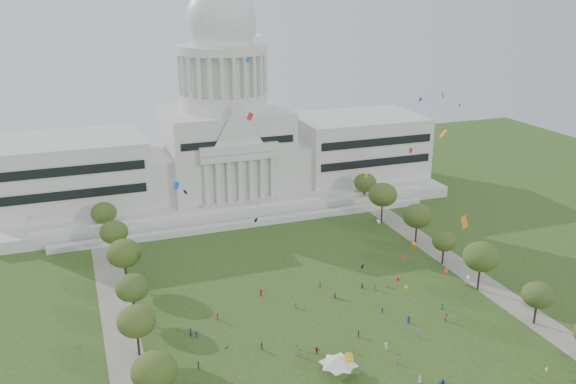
% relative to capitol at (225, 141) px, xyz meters
% --- Properties ---
extents(ground, '(400.00, 400.00, 0.00)m').
position_rel_capitol_xyz_m(ground, '(0.00, -113.59, -22.30)').
color(ground, '#334C1C').
rests_on(ground, ground).
extents(capitol, '(160.00, 64.50, 91.30)m').
position_rel_capitol_xyz_m(capitol, '(0.00, 0.00, 0.00)').
color(capitol, silver).
rests_on(capitol, ground).
extents(path_left, '(8.00, 160.00, 0.04)m').
position_rel_capitol_xyz_m(path_left, '(-48.00, -83.59, -22.28)').
color(path_left, gray).
rests_on(path_left, ground).
extents(path_right, '(8.00, 160.00, 0.04)m').
position_rel_capitol_xyz_m(path_right, '(48.00, -83.59, -22.28)').
color(path_right, gray).
rests_on(path_right, ground).
extents(row_tree_l_1, '(8.86, 8.86, 12.59)m').
position_rel_capitol_xyz_m(row_tree_l_1, '(-44.07, -116.55, -13.34)').
color(row_tree_l_1, black).
rests_on(row_tree_l_1, ground).
extents(row_tree_r_1, '(7.58, 7.58, 10.78)m').
position_rel_capitol_xyz_m(row_tree_r_1, '(46.22, -115.34, -14.64)').
color(row_tree_r_1, black).
rests_on(row_tree_r_1, ground).
extents(row_tree_l_2, '(8.42, 8.42, 11.97)m').
position_rel_capitol_xyz_m(row_tree_l_2, '(-45.04, -96.29, -13.79)').
color(row_tree_l_2, black).
rests_on(row_tree_l_2, ground).
extents(row_tree_r_2, '(9.55, 9.55, 13.58)m').
position_rel_capitol_xyz_m(row_tree_r_2, '(44.17, -96.15, -12.64)').
color(row_tree_r_2, black).
rests_on(row_tree_r_2, ground).
extents(row_tree_l_3, '(8.12, 8.12, 11.55)m').
position_rel_capitol_xyz_m(row_tree_l_3, '(-44.09, -79.67, -14.09)').
color(row_tree_l_3, black).
rests_on(row_tree_l_3, ground).
extents(row_tree_r_3, '(7.01, 7.01, 9.98)m').
position_rel_capitol_xyz_m(row_tree_r_3, '(44.40, -79.10, -15.21)').
color(row_tree_r_3, black).
rests_on(row_tree_r_3, ground).
extents(row_tree_l_4, '(9.29, 9.29, 13.21)m').
position_rel_capitol_xyz_m(row_tree_l_4, '(-44.08, -61.17, -12.90)').
color(row_tree_l_4, black).
rests_on(row_tree_l_4, ground).
extents(row_tree_r_4, '(9.19, 9.19, 13.06)m').
position_rel_capitol_xyz_m(row_tree_r_4, '(44.76, -63.55, -13.01)').
color(row_tree_r_4, black).
rests_on(row_tree_r_4, ground).
extents(row_tree_l_5, '(8.33, 8.33, 11.85)m').
position_rel_capitol_xyz_m(row_tree_l_5, '(-45.22, -42.58, -13.88)').
color(row_tree_l_5, black).
rests_on(row_tree_l_5, ground).
extents(row_tree_r_5, '(9.82, 9.82, 13.96)m').
position_rel_capitol_xyz_m(row_tree_r_5, '(43.49, -43.40, -12.37)').
color(row_tree_r_5, black).
rests_on(row_tree_r_5, ground).
extents(row_tree_l_6, '(8.19, 8.19, 11.64)m').
position_rel_capitol_xyz_m(row_tree_l_6, '(-46.87, -24.45, -14.02)').
color(row_tree_l_6, black).
rests_on(row_tree_l_6, ground).
extents(row_tree_r_6, '(8.42, 8.42, 11.97)m').
position_rel_capitol_xyz_m(row_tree_r_6, '(45.96, -25.46, -13.79)').
color(row_tree_r_6, black).
rests_on(row_tree_r_6, ground).
extents(event_tent, '(9.94, 9.94, 4.62)m').
position_rel_capitol_xyz_m(event_tent, '(-6.70, -117.73, -18.71)').
color(event_tent, '#4C4C4C').
rests_on(event_tent, ground).
extents(person_0, '(1.01, 0.98, 1.75)m').
position_rel_capitol_xyz_m(person_0, '(29.27, -101.88, -21.42)').
color(person_0, '#33723F').
rests_on(person_0, ground).
extents(person_2, '(1.11, 0.97, 1.95)m').
position_rel_capitol_xyz_m(person_2, '(26.98, -107.18, -21.32)').
color(person_2, '#994C8C').
rests_on(person_2, ground).
extents(person_3, '(0.99, 1.32, 1.82)m').
position_rel_capitol_xyz_m(person_3, '(7.11, -113.12, -21.38)').
color(person_3, silver).
rests_on(person_3, ground).
extents(person_4, '(0.83, 1.19, 1.84)m').
position_rel_capitol_xyz_m(person_4, '(3.69, -106.25, -21.38)').
color(person_4, '#4C4C51').
rests_on(person_4, ground).
extents(person_5, '(1.59, 1.61, 1.75)m').
position_rel_capitol_xyz_m(person_5, '(-7.98, -109.12, -21.42)').
color(person_5, '#B21E1E').
rests_on(person_5, ground).
extents(person_6, '(0.66, 0.91, 1.71)m').
position_rel_capitol_xyz_m(person_6, '(7.86, -126.12, -21.44)').
color(person_6, silver).
rests_on(person_6, ground).
extents(person_8, '(0.98, 0.66, 1.92)m').
position_rel_capitol_xyz_m(person_8, '(-19.06, -103.56, -21.33)').
color(person_8, '#33723F').
rests_on(person_8, ground).
extents(person_9, '(1.11, 0.99, 1.54)m').
position_rel_capitol_xyz_m(person_9, '(16.57, -110.72, -21.52)').
color(person_9, '#994C8C').
rests_on(person_9, ground).
extents(person_10, '(0.54, 0.85, 1.38)m').
position_rel_capitol_xyz_m(person_10, '(14.30, -98.15, -21.61)').
color(person_10, navy).
rests_on(person_10, ground).
extents(person_11, '(1.94, 1.37, 1.94)m').
position_rel_capitol_xyz_m(person_11, '(11.39, -129.05, -21.32)').
color(person_11, navy).
rests_on(person_11, ground).
extents(distant_crowd, '(60.62, 39.59, 1.92)m').
position_rel_capitol_xyz_m(distant_crowd, '(-14.68, -98.85, -21.44)').
color(distant_crowd, '#4C4C51').
rests_on(distant_crowd, ground).
extents(kite_swarm, '(79.07, 101.90, 66.45)m').
position_rel_capitol_xyz_m(kite_swarm, '(1.76, -105.11, 2.35)').
color(kite_swarm, blue).
rests_on(kite_swarm, ground).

